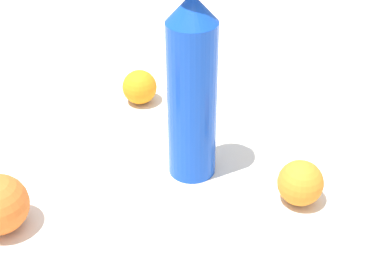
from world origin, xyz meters
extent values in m
plane|color=silver|center=(0.00, 0.00, 0.00)|extent=(2.40, 2.40, 0.00)
cylinder|color=blue|center=(0.04, -0.02, 0.13)|extent=(0.07, 0.07, 0.25)
cone|color=blue|center=(0.04, -0.02, 0.27)|extent=(0.07, 0.07, 0.04)
sphere|color=orange|center=(0.04, 0.15, 0.03)|extent=(0.07, 0.07, 0.07)
sphere|color=orange|center=(-0.10, -0.20, 0.03)|extent=(0.06, 0.06, 0.06)
camera|label=1|loc=(0.65, 0.28, 0.54)|focal=50.85mm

